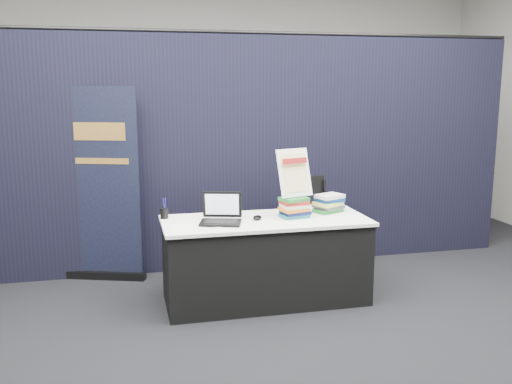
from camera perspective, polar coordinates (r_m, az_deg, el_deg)
The scene contains 15 objects.
floor at distance 4.72m, azimuth 2.64°, elevation -13.13°, with size 8.00×8.00×0.00m, color black.
wall_back at distance 8.24m, azimuth -5.08°, elevation 9.56°, with size 8.00×0.02×3.50m, color #A8A79F.
drape_partition at distance 5.92m, azimuth -1.56°, elevation 3.83°, with size 6.00×0.08×2.40m, color black.
display_table at distance 5.09m, azimuth 0.95°, elevation -6.82°, with size 1.80×0.75×0.75m.
laptop at distance 4.85m, azimuth -3.67°, elevation -2.39°, with size 0.39×0.36×0.26m.
mouse at distance 4.96m, azimuth 0.13°, elevation -2.57°, with size 0.07×0.12×0.04m, color black.
brochure_left at distance 4.76m, azimuth -7.32°, elevation -3.45°, with size 0.26×0.19×0.00m, color white.
brochure_mid at distance 4.80m, azimuth -5.62°, elevation -3.29°, with size 0.26×0.19×0.00m, color silver.
brochure_right at distance 4.84m, azimuth -3.11°, elevation -3.14°, with size 0.30×0.21×0.00m, color silver.
pen_cup at distance 5.06m, azimuth -9.17°, elevation -2.12°, with size 0.07×0.07×0.09m, color black.
book_stack_tall at distance 5.04m, azimuth 3.92°, elevation -1.54°, with size 0.26×0.22×0.18m.
book_stack_short at distance 5.28m, azimuth 7.27°, elevation -1.13°, with size 0.28×0.25×0.17m.
info_sign at distance 5.01m, azimuth 3.86°, elevation 1.88°, with size 0.34×0.21×0.44m.
pullup_banner at distance 5.75m, azimuth -15.17°, elevation -0.38°, with size 0.79×0.36×1.89m.
stacking_chair at distance 5.59m, azimuth 5.32°, elevation -3.26°, with size 0.52×0.52×1.01m.
Camera 1 is at (-1.21, -4.15, 1.91)m, focal length 40.00 mm.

